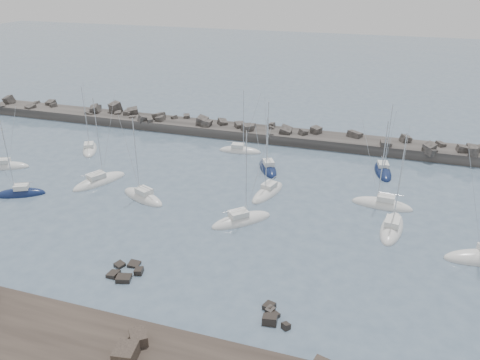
# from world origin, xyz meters

# --- Properties ---
(ground) EXTENTS (400.00, 400.00, 0.00)m
(ground) POSITION_xyz_m (0.00, 0.00, 0.00)
(ground) COLOR #485C71
(ground) RESTS_ON ground
(rock_cluster_near) EXTENTS (3.99, 4.32, 1.18)m
(rock_cluster_near) POSITION_xyz_m (-3.75, -9.57, 0.00)
(rock_cluster_near) COLOR black
(rock_cluster_near) RESTS_ON ground
(rock_cluster_far) EXTENTS (3.38, 3.45, 1.44)m
(rock_cluster_far) POSITION_xyz_m (13.40, -11.37, 0.08)
(rock_cluster_far) COLOR black
(rock_cluster_far) RESTS_ON ground
(breakwater) EXTENTS (115.00, 7.80, 5.44)m
(breakwater) POSITION_xyz_m (-7.30, 38.00, 0.35)
(breakwater) COLOR #322F2D
(breakwater) RESTS_ON ground
(sailboat_0) EXTENTS (7.64, 4.93, 11.74)m
(sailboat_0) POSITION_xyz_m (-38.13, 10.43, 0.14)
(sailboat_0) COLOR silver
(sailboat_0) RESTS_ON ground
(sailboat_1) EXTENTS (6.19, 8.12, 12.60)m
(sailboat_1) POSITION_xyz_m (-29.62, 21.80, 0.13)
(sailboat_1) COLOR silver
(sailboat_1) RESTS_ON ground
(sailboat_2) EXTENTS (7.37, 5.26, 11.55)m
(sailboat_2) POSITION_xyz_m (-28.57, 2.76, 0.15)
(sailboat_2) COLOR #101D45
(sailboat_2) RESTS_ON ground
(sailboat_3) EXTENTS (6.44, 9.47, 14.40)m
(sailboat_3) POSITION_xyz_m (-19.90, 10.12, 0.14)
(sailboat_3) COLOR silver
(sailboat_3) RESTS_ON ground
(sailboat_4) EXTENTS (7.97, 3.17, 12.33)m
(sailboat_4) POSITION_xyz_m (-3.10, 29.58, 0.13)
(sailboat_4) COLOR silver
(sailboat_4) RESTS_ON ground
(sailboat_5) EXTENTS (8.54, 5.55, 13.11)m
(sailboat_5) POSITION_xyz_m (-10.74, 7.35, 0.15)
(sailboat_5) COLOR silver
(sailboat_5) RESTS_ON ground
(sailboat_6) EXTENTS (4.48, 8.47, 12.85)m
(sailboat_6) POSITION_xyz_m (6.15, 14.49, 0.14)
(sailboat_6) COLOR silver
(sailboat_6) RESTS_ON ground
(sailboat_7) EXTENTS (8.01, 7.91, 13.63)m
(sailboat_7) POSITION_xyz_m (4.98, 5.26, 0.14)
(sailboat_7) COLOR silver
(sailboat_7) RESTS_ON ground
(sailboat_8) EXTENTS (3.97, 8.30, 12.64)m
(sailboat_8) POSITION_xyz_m (22.10, 27.97, 0.14)
(sailboat_8) COLOR #101D45
(sailboat_8) RESTS_ON ground
(sailboat_9) EXTENTS (8.59, 3.20, 13.45)m
(sailboat_9) POSITION_xyz_m (22.53, 15.67, 0.15)
(sailboat_9) COLOR silver
(sailboat_9) RESTS_ON ground
(sailboat_10) EXTENTS (3.66, 9.02, 13.95)m
(sailboat_10) POSITION_xyz_m (24.00, 9.32, 0.15)
(sailboat_10) COLOR silver
(sailboat_10) RESTS_ON ground
(sailboat_13) EXTENTS (5.68, 7.95, 12.46)m
(sailboat_13) POSITION_xyz_m (3.84, 23.27, 0.16)
(sailboat_13) COLOR #101D45
(sailboat_13) RESTS_ON ground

